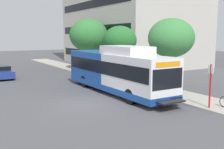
# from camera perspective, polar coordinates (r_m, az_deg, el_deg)

# --- Properties ---
(ground_plane) EXTENTS (120.00, 120.00, 0.00)m
(ground_plane) POSITION_cam_1_polar(r_m,az_deg,el_deg) (24.48, -14.11, -2.31)
(ground_plane) COLOR #4C4C51
(sidewalk_curb) EXTENTS (3.00, 56.00, 0.14)m
(sidewalk_curb) POSITION_cam_1_polar(r_m,az_deg,el_deg) (25.65, 2.36, -1.44)
(sidewalk_curb) COLOR #A8A399
(sidewalk_curb) RESTS_ON ground
(transit_bus) EXTENTS (2.58, 12.25, 3.65)m
(transit_bus) POSITION_cam_1_polar(r_m,az_deg,el_deg) (20.61, 0.88, 0.79)
(transit_bus) COLOR white
(transit_bus) RESTS_ON ground
(bus_stop_sign_pole) EXTENTS (0.10, 0.36, 2.60)m
(bus_stop_sign_pole) POSITION_cam_1_polar(r_m,az_deg,el_deg) (16.74, 20.21, -1.64)
(bus_stop_sign_pole) COLOR red
(bus_stop_sign_pole) RESTS_ON sidewalk_curb
(street_tree_near_stop) EXTENTS (3.56, 3.56, 5.59)m
(street_tree_near_stop) POSITION_cam_1_polar(r_m,az_deg,el_deg) (21.27, 12.48, 7.59)
(street_tree_near_stop) COLOR #4C3823
(street_tree_near_stop) RESTS_ON sidewalk_curb
(street_tree_mid_block) EXTENTS (3.41, 3.41, 5.24)m
(street_tree_mid_block) POSITION_cam_1_polar(r_m,az_deg,el_deg) (27.20, 1.68, 7.27)
(street_tree_mid_block) COLOR #4C3823
(street_tree_mid_block) RESTS_ON sidewalk_curb
(street_tree_far_block) EXTENTS (4.79, 4.79, 6.36)m
(street_tree_far_block) POSITION_cam_1_polar(r_m,az_deg,el_deg) (33.92, -5.01, 8.33)
(street_tree_far_block) COLOR #4C3823
(street_tree_far_block) RESTS_ON sidewalk_curb
(parked_car_far_lane) EXTENTS (1.80, 4.50, 1.33)m
(parked_car_far_lane) POSITION_cam_1_polar(r_m,az_deg,el_deg) (29.99, -22.43, 0.49)
(parked_car_far_lane) COLOR navy
(parked_car_far_lane) RESTS_ON ground
(lattice_comm_tower) EXTENTS (1.10, 1.10, 29.64)m
(lattice_comm_tower) POSITION_cam_1_polar(r_m,az_deg,el_deg) (62.57, -2.54, 13.27)
(lattice_comm_tower) COLOR #B7B7BC
(lattice_comm_tower) RESTS_ON ground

